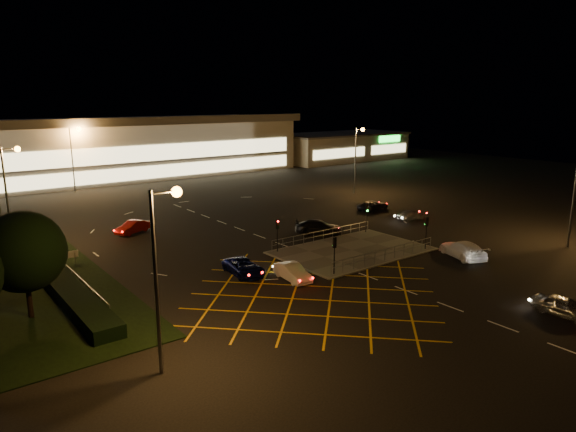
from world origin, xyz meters
TOP-DOWN VIEW (x-y plane):
  - ground at (0.00, 0.00)m, footprint 180.00×180.00m
  - pedestrian_island at (2.00, -2.00)m, footprint 14.00×9.00m
  - hedge at (-23.00, 6.00)m, footprint 2.00×26.00m
  - supermarket at (0.00, 61.95)m, footprint 72.00×26.50m
  - retail_unit_a at (46.00, 53.97)m, footprint 18.80×14.80m
  - retail_unit_b at (62.00, 53.96)m, footprint 14.80×14.80m
  - streetlight_sw at (-21.56, -12.00)m, footprint 1.78×0.56m
  - streetlight_nw at (-23.56, 18.00)m, footprint 1.78×0.56m
  - streetlight_ne at (24.44, 20.00)m, footprint 1.78×0.56m
  - streetlight_far_left at (-9.56, 48.00)m, footprint 1.78×0.56m
  - streetlight_far_right at (30.44, 50.00)m, footprint 1.78×0.56m
  - signal_sw at (-4.00, -5.99)m, footprint 0.28×0.30m
  - signal_se at (8.00, -5.99)m, footprint 0.28×0.30m
  - signal_nw at (-4.00, 1.99)m, footprint 0.28×0.30m
  - signal_ne at (8.00, 1.99)m, footprint 0.28×0.30m
  - tree_e at (-26.00, 0.00)m, footprint 5.40×5.40m
  - car_near_silver at (2.73, -21.61)m, footprint 1.68×4.07m
  - car_queue_white at (-7.50, -4.83)m, footprint 1.87×4.19m
  - car_left_blue at (-9.94, -1.35)m, footprint 2.65×4.92m
  - car_far_dkgrey at (3.75, 5.00)m, footprint 5.34×4.74m
  - car_right_silver at (16.89, 3.12)m, footprint 3.85×1.79m
  - car_circ_red at (-12.28, 17.52)m, footprint 4.36×3.04m
  - car_east_grey at (17.23, 9.65)m, footprint 4.89×2.65m
  - car_approach_white at (8.73, -9.66)m, footprint 3.98×5.81m

SIDE VIEW (x-z plane):
  - ground at x=0.00m, z-range 0.00..0.00m
  - pedestrian_island at x=2.00m, z-range 0.00..0.12m
  - hedge at x=-23.00m, z-range 0.00..1.00m
  - car_right_silver at x=16.89m, z-range 0.00..1.27m
  - car_east_grey at x=17.23m, z-range 0.00..1.30m
  - car_left_blue at x=-9.94m, z-range 0.00..1.31m
  - car_queue_white at x=-7.50m, z-range 0.00..1.34m
  - car_circ_red at x=-12.28m, z-range 0.00..1.36m
  - car_near_silver at x=2.73m, z-range 0.00..1.38m
  - car_far_dkgrey at x=3.75m, z-range 0.00..1.49m
  - car_approach_white at x=8.73m, z-range 0.00..1.56m
  - signal_sw at x=-4.00m, z-range 0.79..3.94m
  - signal_se at x=8.00m, z-range 0.79..3.94m
  - signal_nw at x=-4.00m, z-range 0.79..3.94m
  - signal_ne at x=8.00m, z-range 0.79..3.94m
  - retail_unit_a at x=46.00m, z-range 0.04..6.39m
  - retail_unit_b at x=62.00m, z-range 0.05..6.40m
  - tree_e at x=-26.00m, z-range 0.97..8.32m
  - supermarket at x=0.00m, z-range 0.06..10.56m
  - streetlight_sw at x=-21.56m, z-range 1.55..11.58m
  - streetlight_nw at x=-23.56m, z-range 1.55..11.58m
  - streetlight_ne at x=24.44m, z-range 1.55..11.58m
  - streetlight_far_left at x=-9.56m, z-range 1.55..11.58m
  - streetlight_far_right at x=30.44m, z-range 1.55..11.58m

